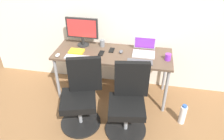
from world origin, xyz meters
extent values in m
plane|color=brown|center=(0.00, 0.00, 0.00)|extent=(5.28, 5.28, 0.00)
cube|color=silver|center=(0.00, 0.39, 1.30)|extent=(4.40, 0.04, 2.60)
cube|color=brown|center=(0.00, 0.00, 0.72)|extent=(1.69, 0.62, 0.03)
cylinder|color=gray|center=(-0.79, -0.26, 0.35)|extent=(0.04, 0.04, 0.71)
cylinder|color=gray|center=(0.79, -0.26, 0.35)|extent=(0.04, 0.04, 0.71)
cylinder|color=gray|center=(-0.79, 0.26, 0.35)|extent=(0.04, 0.04, 0.71)
cylinder|color=gray|center=(0.79, 0.26, 0.35)|extent=(0.04, 0.04, 0.71)
cylinder|color=black|center=(-0.31, -0.72, 0.01)|extent=(0.54, 0.54, 0.03)
cylinder|color=gray|center=(-0.31, -0.72, 0.20)|extent=(0.05, 0.05, 0.34)
cube|color=black|center=(-0.31, -0.72, 0.41)|extent=(0.55, 0.55, 0.09)
cube|color=black|center=(-0.26, -0.54, 0.70)|extent=(0.42, 0.18, 0.48)
cylinder|color=black|center=(0.31, -0.72, 0.01)|extent=(0.54, 0.54, 0.03)
cylinder|color=gray|center=(0.31, -0.72, 0.20)|extent=(0.05, 0.05, 0.34)
cube|color=black|center=(0.31, -0.72, 0.41)|extent=(0.50, 0.50, 0.09)
cube|color=black|center=(0.34, -0.53, 0.70)|extent=(0.43, 0.13, 0.48)
cylinder|color=white|center=(1.04, -0.44, 0.14)|extent=(0.09, 0.09, 0.28)
cylinder|color=#2D59B2|center=(1.04, -0.44, 0.30)|extent=(0.06, 0.06, 0.03)
cylinder|color=#262626|center=(-0.49, 0.17, 0.74)|extent=(0.18, 0.18, 0.01)
cylinder|color=#262626|center=(-0.49, 0.17, 0.81)|extent=(0.04, 0.04, 0.11)
cube|color=#262626|center=(-0.49, 0.17, 1.02)|extent=(0.48, 0.03, 0.31)
cube|color=red|center=(-0.49, 0.15, 1.02)|extent=(0.43, 0.00, 0.26)
cube|color=silver|center=(0.44, 0.04, 0.75)|extent=(0.31, 0.22, 0.02)
cube|color=silver|center=(0.44, 0.17, 0.86)|extent=(0.31, 0.06, 0.21)
cube|color=purple|center=(0.44, 0.16, 0.86)|extent=(0.28, 0.04, 0.18)
cube|color=#B7B7B7|center=(-0.46, -0.23, 0.75)|extent=(0.34, 0.12, 0.02)
cube|color=#515156|center=(0.40, -0.19, 0.75)|extent=(0.34, 0.12, 0.02)
ellipsoid|color=#515156|center=(0.11, 0.04, 0.75)|extent=(0.06, 0.10, 0.03)
ellipsoid|color=silver|center=(-0.74, -0.23, 0.75)|extent=(0.06, 0.10, 0.03)
cylinder|color=purple|center=(0.77, -0.05, 0.78)|extent=(0.08, 0.08, 0.09)
cylinder|color=slate|center=(-0.19, 0.18, 0.79)|extent=(0.07, 0.07, 0.10)
cube|color=black|center=(-0.03, 0.08, 0.74)|extent=(0.07, 0.14, 0.01)
cube|color=black|center=(-0.16, -0.04, 0.74)|extent=(0.07, 0.14, 0.01)
cube|color=yellow|center=(-0.52, -0.07, 0.75)|extent=(0.21, 0.15, 0.03)
camera|label=1|loc=(0.49, -2.66, 2.23)|focal=34.44mm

